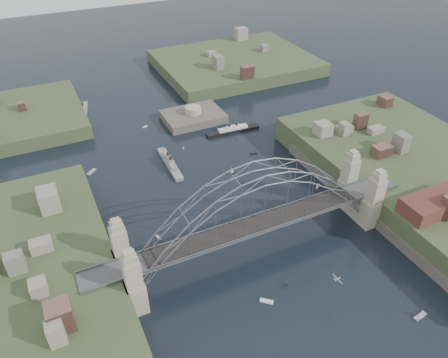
% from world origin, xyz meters
% --- Properties ---
extents(ground, '(500.00, 500.00, 0.00)m').
position_xyz_m(ground, '(0.00, 0.00, 0.00)').
color(ground, black).
rests_on(ground, ground).
extents(bridge, '(84.00, 13.80, 24.60)m').
position_xyz_m(bridge, '(0.00, 0.00, 12.32)').
color(bridge, '#4A4A4C').
rests_on(bridge, ground).
extents(shore_west, '(50.50, 90.00, 12.00)m').
position_xyz_m(shore_west, '(-57.32, 0.00, 1.97)').
color(shore_west, '#384728').
rests_on(shore_west, ground).
extents(shore_east, '(50.50, 90.00, 12.00)m').
position_xyz_m(shore_east, '(57.32, 0.00, 1.97)').
color(shore_east, '#384728').
rests_on(shore_east, ground).
extents(headland_ne, '(70.00, 55.00, 9.50)m').
position_xyz_m(headland_ne, '(50.00, 110.00, 0.75)').
color(headland_ne, '#384728').
rests_on(headland_ne, ground).
extents(fort_island, '(22.00, 16.00, 9.40)m').
position_xyz_m(fort_island, '(12.00, 70.00, -0.34)').
color(fort_island, '#4F4740').
rests_on(fort_island, ground).
extents(wharf_shed, '(20.00, 8.00, 4.00)m').
position_xyz_m(wharf_shed, '(44.00, -14.00, 10.00)').
color(wharf_shed, '#592D26').
rests_on(wharf_shed, shore_east).
extents(naval_cruiser_near, '(3.01, 19.27, 5.76)m').
position_xyz_m(naval_cruiser_near, '(-6.51, 44.64, 0.89)').
color(naval_cruiser_near, '#919599').
rests_on(naval_cruiser_near, ground).
extents(naval_cruiser_far, '(6.67, 18.46, 6.20)m').
position_xyz_m(naval_cruiser_far, '(-24.87, 92.32, 0.97)').
color(naval_cruiser_far, '#919599').
rests_on(naval_cruiser_far, ground).
extents(ocean_liner, '(20.11, 3.57, 4.91)m').
position_xyz_m(ocean_liner, '(21.43, 55.36, 0.76)').
color(ocean_liner, black).
rests_on(ocean_liner, ground).
extents(aeroplane, '(1.59, 3.00, 0.43)m').
position_xyz_m(aeroplane, '(8.08, -20.82, 6.44)').
color(aeroplane, '#9FA2A5').
extents(small_boat_a, '(1.20, 2.29, 0.45)m').
position_xyz_m(small_boat_a, '(-20.61, 14.25, 0.15)').
color(small_boat_a, white).
rests_on(small_boat_a, ground).
extents(small_boat_b, '(1.99, 1.34, 2.38)m').
position_xyz_m(small_boat_b, '(9.59, 32.49, 0.96)').
color(small_boat_b, white).
rests_on(small_boat_b, ground).
extents(small_boat_c, '(2.88, 2.72, 0.45)m').
position_xyz_m(small_boat_c, '(-5.54, -15.25, 0.15)').
color(small_boat_c, white).
rests_on(small_boat_c, ground).
extents(small_boat_d, '(2.42, 1.20, 0.45)m').
position_xyz_m(small_boat_d, '(21.09, 39.15, 0.15)').
color(small_boat_d, white).
rests_on(small_boat_d, ground).
extents(small_boat_e, '(3.62, 3.48, 0.45)m').
position_xyz_m(small_boat_e, '(-30.20, 51.66, 0.15)').
color(small_boat_e, white).
rests_on(small_boat_e, ground).
extents(small_boat_f, '(0.91, 1.46, 0.45)m').
position_xyz_m(small_boat_f, '(1.02, 52.27, 0.15)').
color(small_boat_f, white).
rests_on(small_boat_f, ground).
extents(small_boat_g, '(3.32, 1.47, 2.38)m').
position_xyz_m(small_boat_g, '(21.99, -32.71, 0.72)').
color(small_boat_g, white).
rests_on(small_boat_g, ground).
extents(small_boat_h, '(2.01, 1.38, 0.45)m').
position_xyz_m(small_boat_h, '(-6.30, 72.65, 0.15)').
color(small_boat_h, white).
rests_on(small_boat_h, ground).
extents(small_boat_i, '(2.36, 2.12, 1.43)m').
position_xyz_m(small_boat_i, '(29.63, 14.60, 0.28)').
color(small_boat_i, white).
rests_on(small_boat_i, ground).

